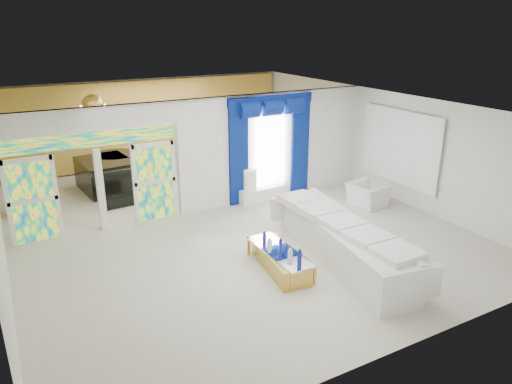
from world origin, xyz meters
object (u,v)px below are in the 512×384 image
white_sofa (342,242)px  grand_piano (106,175)px  coffee_table (280,260)px  console_table (260,195)px  armchair (367,195)px

white_sofa → grand_piano: 7.84m
coffee_table → console_table: bearing=66.7°
coffee_table → console_table: size_ratio=1.48×
console_table → grand_piano: 4.76m
coffee_table → console_table: (1.56, 3.63, 0.00)m
white_sofa → coffee_table: (-1.35, 0.30, -0.21)m
coffee_table → armchair: size_ratio=1.87×
white_sofa → coffee_table: size_ratio=2.41×
console_table → grand_piano: grand_piano is taller
console_table → grand_piano: bearing=138.1°
white_sofa → console_table: (0.21, 3.93, -0.21)m
grand_piano → coffee_table: bearing=-79.4°
white_sofa → console_table: 3.94m
white_sofa → coffee_table: white_sofa is taller
console_table → coffee_table: bearing=-113.3°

